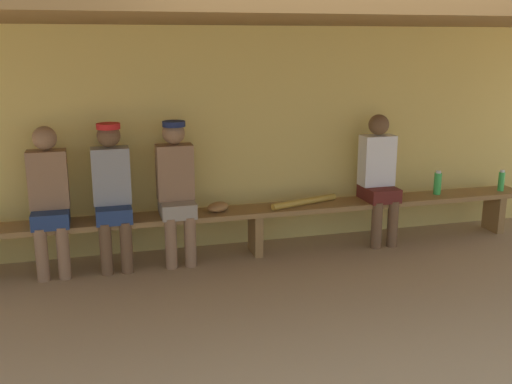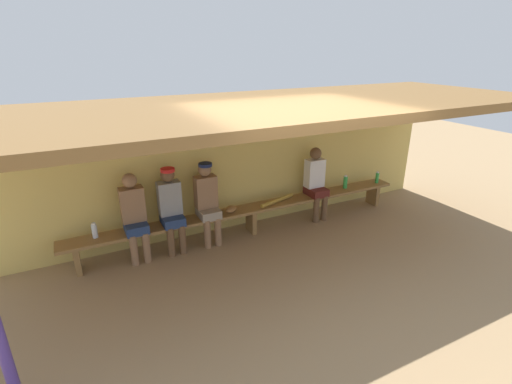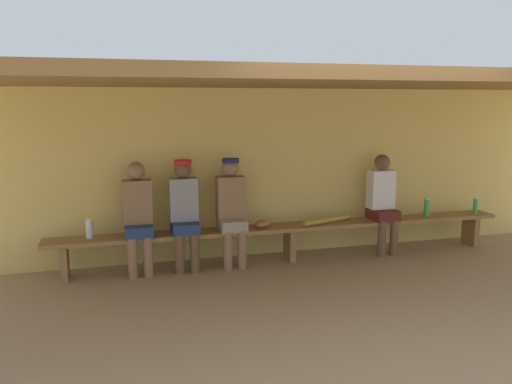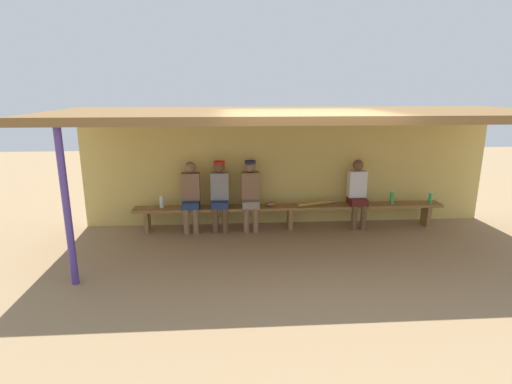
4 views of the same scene
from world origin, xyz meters
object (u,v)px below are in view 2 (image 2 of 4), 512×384
at_px(water_bottle_orange, 95,231).
at_px(water_bottle_clear, 345,182).
at_px(player_with_sunglasses, 316,181).
at_px(water_bottle_blue, 377,178).
at_px(player_leftmost, 134,214).
at_px(player_rightmost, 207,200).
at_px(bench, 251,211).
at_px(baseball_bat, 277,200).
at_px(baseball_glove_worn, 231,209).
at_px(player_shirtless_tan, 171,206).

bearing_deg(water_bottle_orange, water_bottle_clear, -0.21).
xyz_separation_m(player_with_sunglasses, water_bottle_blue, (1.47, -0.03, -0.16)).
relative_size(player_leftmost, player_rightmost, 0.99).
bearing_deg(bench, baseball_bat, -0.00).
height_order(player_leftmost, water_bottle_clear, player_leftmost).
distance_m(baseball_glove_worn, baseball_bat, 0.89).
relative_size(bench, baseball_bat, 7.83).
relative_size(player_shirtless_tan, water_bottle_blue, 5.81).
distance_m(player_with_sunglasses, baseball_glove_worn, 1.71).
bearing_deg(baseball_bat, water_bottle_orange, 162.26).
height_order(bench, water_bottle_blue, water_bottle_blue).
xyz_separation_m(player_leftmost, player_rightmost, (1.13, 0.00, 0.02)).
xyz_separation_m(water_bottle_orange, baseball_bat, (2.97, -0.04, -0.08)).
xyz_separation_m(player_leftmost, player_with_sunglasses, (3.22, 0.00, 0.00)).
height_order(player_leftmost, baseball_glove_worn, player_leftmost).
distance_m(water_bottle_blue, baseball_glove_worn, 3.16).
xyz_separation_m(player_rightmost, baseball_glove_worn, (0.40, -0.00, -0.24)).
relative_size(bench, water_bottle_orange, 26.05).
height_order(bench, baseball_bat, baseball_bat).
xyz_separation_m(water_bottle_clear, water_bottle_blue, (0.76, -0.05, -0.01)).
relative_size(player_with_sunglasses, player_rightmost, 0.99).
distance_m(player_shirtless_tan, water_bottle_orange, 1.12).
relative_size(player_rightmost, water_bottle_orange, 5.84).
height_order(player_rightmost, baseball_glove_worn, player_rightmost).
xyz_separation_m(player_shirtless_tan, water_bottle_clear, (3.38, 0.02, -0.16)).
xyz_separation_m(player_leftmost, water_bottle_blue, (4.68, -0.03, -0.16)).
xyz_separation_m(water_bottle_clear, water_bottle_orange, (-4.49, 0.02, -0.01)).
distance_m(water_bottle_clear, water_bottle_orange, 4.49).
height_order(baseball_glove_worn, baseball_bat, baseball_glove_worn).
distance_m(bench, player_rightmost, 0.85).
distance_m(water_bottle_blue, baseball_bat, 2.28).
distance_m(player_with_sunglasses, baseball_bat, 0.84).
height_order(player_leftmost, water_bottle_blue, player_leftmost).
bearing_deg(water_bottle_blue, player_with_sunglasses, 178.79).
bearing_deg(player_shirtless_tan, water_bottle_orange, 178.09).
bearing_deg(baseball_glove_worn, water_bottle_blue, 142.66).
distance_m(player_leftmost, baseball_bat, 2.42).
xyz_separation_m(player_leftmost, baseball_glove_worn, (1.53, -0.00, -0.22)).
bearing_deg(water_bottle_clear, water_bottle_orange, 179.79).
xyz_separation_m(player_leftmost, baseball_bat, (2.41, -0.00, -0.24)).
height_order(player_leftmost, baseball_bat, player_leftmost).
bearing_deg(player_with_sunglasses, player_leftmost, 180.00).
bearing_deg(player_shirtless_tan, baseball_bat, -0.11).
relative_size(player_leftmost, player_shirtless_tan, 0.99).
distance_m(water_bottle_orange, water_bottle_blue, 5.25).
xyz_separation_m(player_rightmost, baseball_bat, (1.28, -0.00, -0.25)).
height_order(player_with_sunglasses, water_bottle_blue, player_with_sunglasses).
distance_m(player_shirtless_tan, baseball_glove_worn, 1.01).
bearing_deg(water_bottle_clear, bench, -179.32).
distance_m(player_rightmost, baseball_glove_worn, 0.46).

